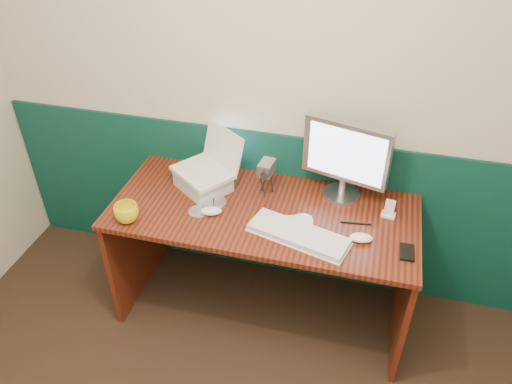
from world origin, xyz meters
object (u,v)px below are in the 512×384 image
(camcorder, at_px, (266,179))
(monitor, at_px, (346,159))
(keyboard, at_px, (298,235))
(mug, at_px, (126,213))
(desk, at_px, (263,262))
(laptop, at_px, (201,154))

(camcorder, bearing_deg, monitor, 18.78)
(keyboard, bearing_deg, monitor, 83.45)
(monitor, distance_m, mug, 1.15)
(mug, relative_size, camcorder, 0.63)
(keyboard, bearing_deg, desk, 157.59)
(desk, distance_m, keyboard, 0.48)
(monitor, relative_size, mug, 3.72)
(monitor, bearing_deg, desk, -133.19)
(keyboard, distance_m, camcorder, 0.40)
(laptop, xyz_separation_m, camcorder, (0.35, 0.04, -0.12))
(laptop, bearing_deg, mug, -90.73)
(camcorder, bearing_deg, keyboard, -46.45)
(laptop, bearing_deg, desk, 20.08)
(keyboard, distance_m, mug, 0.87)
(monitor, relative_size, keyboard, 0.93)
(laptop, relative_size, camcorder, 1.57)
(desk, height_order, laptop, laptop)
(mug, bearing_deg, camcorder, 32.97)
(laptop, height_order, monitor, monitor)
(desk, height_order, mug, mug)
(laptop, bearing_deg, keyboard, 11.11)
(monitor, height_order, camcorder, monitor)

